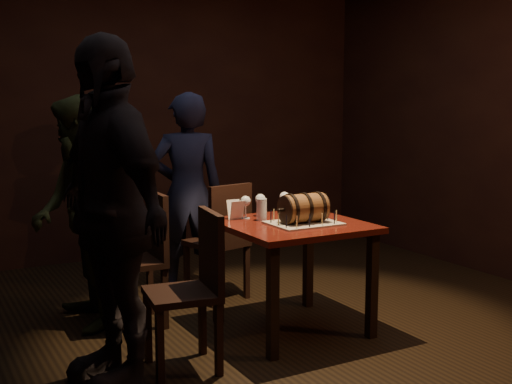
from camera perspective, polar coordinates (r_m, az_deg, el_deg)
room_shell at (r=4.28m, az=0.76°, el=5.93°), size 5.04×5.04×2.80m
pub_table at (r=4.35m, az=3.29°, el=-4.15°), size 0.90×0.90×0.75m
cake_board at (r=4.28m, az=4.26°, el=-2.78°), size 0.45×0.35×0.01m
barrel_cake at (r=4.26m, az=4.26°, el=-1.44°), size 0.36×0.21×0.21m
birthday_candles at (r=4.27m, az=4.26°, el=-2.17°), size 0.40×0.30×0.09m
wine_glass_left at (r=4.44m, az=-0.93°, el=-0.90°), size 0.07×0.07×0.16m
wine_glass_mid at (r=4.53m, az=0.39°, el=-0.72°), size 0.07×0.07×0.16m
wine_glass_right at (r=4.64m, az=2.55°, el=-0.52°), size 0.07×0.07×0.16m
pint_of_ale at (r=4.39m, az=0.50°, el=-1.61°), size 0.07×0.07×0.15m
menu_card at (r=4.43m, az=-1.82°, el=-1.61°), size 0.10×0.05×0.13m
chair_back at (r=5.03m, az=-2.98°, el=-3.86°), size 0.48×0.48×0.93m
chair_left_rear at (r=4.56m, az=-9.94°, el=-5.21°), size 0.42×0.42×0.93m
chair_left_front at (r=3.78m, az=-5.45°, el=-7.88°), size 0.45×0.45×0.93m
person_back at (r=5.30m, az=-6.14°, el=-0.05°), size 0.68×0.55×1.63m
person_left_rear at (r=4.54m, az=-15.39°, el=-1.81°), size 0.64×0.80×1.61m
person_left_front at (r=3.56m, az=-12.92°, el=-1.85°), size 0.62×1.18×1.92m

